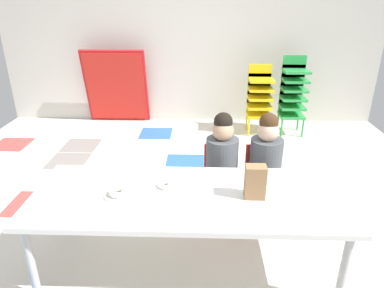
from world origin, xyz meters
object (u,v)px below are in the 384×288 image
seated_child_near_camera (222,156)px  folded_activity_table (116,87)px  donut_powdered_on_plate (117,192)px  donut_powdered_loose (164,185)px  craft_table (187,200)px  paper_plate_near_edge (118,195)px  paper_bag_brown (255,182)px  kid_chair_yellow_stack (260,96)px  seated_child_middle_seat (266,157)px  kid_chair_green_stack (293,92)px

seated_child_near_camera → folded_activity_table: (-1.42, 2.34, -0.02)m
donut_powdered_on_plate → donut_powdered_loose: size_ratio=1.20×
seated_child_near_camera → folded_activity_table: bearing=121.3°
craft_table → donut_powdered_on_plate: bearing=-176.7°
seated_child_near_camera → paper_plate_near_edge: bearing=-137.4°
donut_powdered_on_plate → donut_powdered_loose: 0.31m
paper_plate_near_edge → donut_powdered_on_plate: 0.02m
paper_bag_brown → donut_powdered_on_plate: (-0.88, -0.01, -0.08)m
folded_activity_table → paper_bag_brown: size_ratio=4.94×
seated_child_near_camera → kid_chair_yellow_stack: bearing=73.4°
seated_child_near_camera → paper_bag_brown: seated_child_near_camera is taller
kid_chair_yellow_stack → folded_activity_table: folded_activity_table is taller
seated_child_near_camera → seated_child_middle_seat: size_ratio=1.00×
folded_activity_table → donut_powdered_loose: folded_activity_table is taller
craft_table → seated_child_middle_seat: bearing=45.6°
folded_activity_table → paper_bag_brown: (1.60, -2.97, 0.14)m
paper_plate_near_edge → kid_chair_green_stack: bearing=56.7°
craft_table → paper_plate_near_edge: 0.45m
craft_table → seated_child_near_camera: bearing=67.8°
seated_child_near_camera → kid_chair_yellow_stack: (0.60, 2.01, -0.04)m
kid_chair_yellow_stack → paper_bag_brown: (-0.42, -2.64, 0.16)m
paper_bag_brown → donut_powdered_on_plate: size_ratio=1.81×
seated_child_near_camera → donut_powdered_on_plate: 0.96m
seated_child_middle_seat → donut_powdered_loose: 0.93m
seated_child_middle_seat → paper_bag_brown: seated_child_middle_seat is taller
craft_table → kid_chair_yellow_stack: 2.76m
donut_powdered_loose → craft_table: bearing=-30.2°
seated_child_middle_seat → donut_powdered_on_plate: size_ratio=7.54×
kid_chair_yellow_stack → paper_plate_near_edge: size_ratio=5.11×
craft_table → paper_bag_brown: bearing=-1.9°
kid_chair_green_stack → paper_bag_brown: bearing=-108.1°
seated_child_near_camera → paper_bag_brown: 0.67m
seated_child_near_camera → seated_child_middle_seat: (0.35, 0.00, 0.00)m
craft_table → seated_child_near_camera: 0.67m
seated_child_middle_seat → paper_bag_brown: 0.67m
seated_child_near_camera → paper_plate_near_edge: seated_child_near_camera is taller
kid_chair_green_stack → donut_powdered_loose: bearing=-119.8°
seated_child_near_camera → seated_child_middle_seat: bearing=0.0°
seated_child_near_camera → craft_table: bearing=-112.2°
craft_table → paper_bag_brown: paper_bag_brown is taller
donut_powdered_on_plate → kid_chair_yellow_stack: bearing=63.9°
paper_plate_near_edge → craft_table: bearing=3.3°
seated_child_middle_seat → paper_plate_near_edge: seated_child_middle_seat is taller
seated_child_middle_seat → donut_powdered_loose: (-0.77, -0.53, 0.03)m
kid_chair_yellow_stack → paper_bag_brown: kid_chair_yellow_stack is taller
seated_child_middle_seat → folded_activity_table: (-1.78, 2.34, -0.02)m
donut_powdered_loose → donut_powdered_on_plate: bearing=-157.7°
seated_child_near_camera → donut_powdered_on_plate: (-0.70, -0.65, 0.04)m
seated_child_middle_seat → paper_plate_near_edge: 1.24m
folded_activity_table → paper_plate_near_edge: bearing=-76.5°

